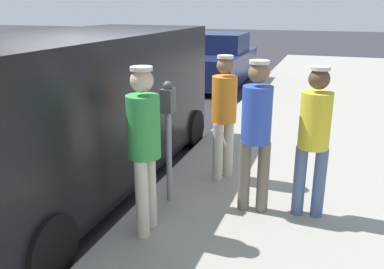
{
  "coord_description": "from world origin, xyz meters",
  "views": [
    {
      "loc": [
        3.13,
        -4.91,
        2.5
      ],
      "look_at": [
        1.65,
        -0.62,
        1.05
      ],
      "focal_mm": 37.68,
      "sensor_mm": 36.0,
      "label": 1
    }
  ],
  "objects_px": {
    "pedestrian_in_orange": "(224,110)",
    "pedestrian_in_yellow": "(314,133)",
    "parked_sedan_ahead": "(218,62)",
    "parking_meter_near": "(168,122)",
    "parked_van": "(80,106)",
    "pedestrian_in_blue": "(256,127)",
    "pedestrian_in_green": "(144,141)"
  },
  "relations": [
    {
      "from": "pedestrian_in_yellow",
      "to": "parked_van",
      "type": "bearing_deg",
      "value": 175.98
    },
    {
      "from": "pedestrian_in_yellow",
      "to": "pedestrian_in_blue",
      "type": "bearing_deg",
      "value": -172.21
    },
    {
      "from": "parking_meter_near",
      "to": "pedestrian_in_orange",
      "type": "height_order",
      "value": "pedestrian_in_orange"
    },
    {
      "from": "pedestrian_in_orange",
      "to": "parked_sedan_ahead",
      "type": "bearing_deg",
      "value": 106.0
    },
    {
      "from": "pedestrian_in_blue",
      "to": "parked_sedan_ahead",
      "type": "xyz_separation_m",
      "value": [
        -2.78,
        8.44,
        -0.44
      ]
    },
    {
      "from": "parking_meter_near",
      "to": "pedestrian_in_green",
      "type": "relative_size",
      "value": 0.85
    },
    {
      "from": "parking_meter_near",
      "to": "pedestrian_in_orange",
      "type": "relative_size",
      "value": 0.88
    },
    {
      "from": "pedestrian_in_green",
      "to": "parked_sedan_ahead",
      "type": "height_order",
      "value": "pedestrian_in_green"
    },
    {
      "from": "pedestrian_in_yellow",
      "to": "pedestrian_in_green",
      "type": "relative_size",
      "value": 0.97
    },
    {
      "from": "parking_meter_near",
      "to": "pedestrian_in_orange",
      "type": "bearing_deg",
      "value": 62.78
    },
    {
      "from": "pedestrian_in_blue",
      "to": "parking_meter_near",
      "type": "bearing_deg",
      "value": -175.18
    },
    {
      "from": "pedestrian_in_blue",
      "to": "pedestrian_in_yellow",
      "type": "bearing_deg",
      "value": 7.79
    },
    {
      "from": "pedestrian_in_blue",
      "to": "pedestrian_in_yellow",
      "type": "distance_m",
      "value": 0.64
    },
    {
      "from": "parking_meter_near",
      "to": "pedestrian_in_yellow",
      "type": "relative_size",
      "value": 0.87
    },
    {
      "from": "parking_meter_near",
      "to": "pedestrian_in_blue",
      "type": "distance_m",
      "value": 1.04
    },
    {
      "from": "parked_sedan_ahead",
      "to": "pedestrian_in_green",
      "type": "bearing_deg",
      "value": -79.16
    },
    {
      "from": "pedestrian_in_blue",
      "to": "pedestrian_in_green",
      "type": "xyz_separation_m",
      "value": [
        -1.0,
        -0.85,
        0.0
      ]
    },
    {
      "from": "parked_van",
      "to": "parked_sedan_ahead",
      "type": "relative_size",
      "value": 1.18
    },
    {
      "from": "pedestrian_in_yellow",
      "to": "pedestrian_in_green",
      "type": "height_order",
      "value": "pedestrian_in_green"
    },
    {
      "from": "parked_van",
      "to": "parked_sedan_ahead",
      "type": "distance_m",
      "value": 8.14
    },
    {
      "from": "pedestrian_in_orange",
      "to": "pedestrian_in_yellow",
      "type": "height_order",
      "value": "pedestrian_in_yellow"
    },
    {
      "from": "pedestrian_in_orange",
      "to": "pedestrian_in_yellow",
      "type": "distance_m",
      "value": 1.41
    },
    {
      "from": "parking_meter_near",
      "to": "pedestrian_in_yellow",
      "type": "height_order",
      "value": "pedestrian_in_yellow"
    },
    {
      "from": "parking_meter_near",
      "to": "pedestrian_in_yellow",
      "type": "xyz_separation_m",
      "value": [
        1.67,
        0.17,
        -0.03
      ]
    },
    {
      "from": "pedestrian_in_yellow",
      "to": "parked_sedan_ahead",
      "type": "distance_m",
      "value": 9.03
    },
    {
      "from": "pedestrian_in_orange",
      "to": "pedestrian_in_yellow",
      "type": "bearing_deg",
      "value": -30.41
    },
    {
      "from": "pedestrian_in_blue",
      "to": "parked_van",
      "type": "height_order",
      "value": "parked_van"
    },
    {
      "from": "pedestrian_in_orange",
      "to": "parked_sedan_ahead",
      "type": "distance_m",
      "value": 7.96
    },
    {
      "from": "pedestrian_in_blue",
      "to": "pedestrian_in_yellow",
      "type": "xyz_separation_m",
      "value": [
        0.63,
        0.09,
        -0.03
      ]
    },
    {
      "from": "parking_meter_near",
      "to": "pedestrian_in_green",
      "type": "distance_m",
      "value": 0.76
    },
    {
      "from": "parking_meter_near",
      "to": "pedestrian_in_blue",
      "type": "xyz_separation_m",
      "value": [
        1.04,
        0.09,
        0.01
      ]
    },
    {
      "from": "pedestrian_in_orange",
      "to": "parked_sedan_ahead",
      "type": "xyz_separation_m",
      "value": [
        -2.19,
        7.64,
        -0.4
      ]
    }
  ]
}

